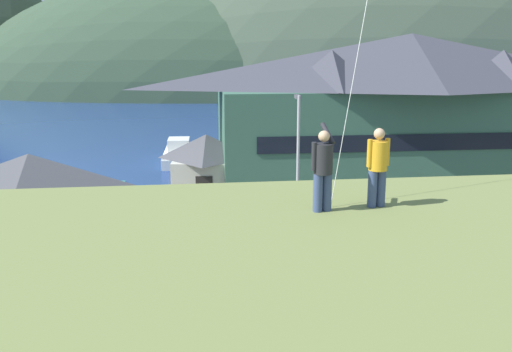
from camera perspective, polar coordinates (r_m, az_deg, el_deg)
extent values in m
plane|color=#66604C|center=(21.49, 0.91, -15.01)|extent=(600.00, 600.00, 0.00)
cube|color=slate|center=(25.96, -0.66, -9.78)|extent=(40.00, 20.00, 0.10)
cube|color=navy|center=(79.48, -5.19, 5.60)|extent=(360.00, 84.00, 0.03)
ellipsoid|color=#334733|center=(135.30, -0.75, 8.66)|extent=(127.29, 65.22, 55.20)
ellipsoid|color=#42513D|center=(142.90, 17.20, 8.32)|extent=(147.85, 73.70, 82.91)
cube|color=#38604C|center=(42.66, 14.87, 3.76)|extent=(26.97, 8.71, 7.18)
cube|color=black|center=(38.76, 17.13, 3.26)|extent=(22.83, 0.38, 1.10)
pyramid|color=#3D3D47|center=(42.18, 15.30, 11.11)|extent=(28.59, 9.57, 3.76)
pyramid|color=#3D3D47|center=(38.96, 7.62, 10.53)|extent=(4.66, 4.66, 2.63)
pyramid|color=#3D3D47|center=(43.48, 23.52, 9.83)|extent=(4.66, 4.66, 2.63)
cube|color=#338475|center=(26.11, -21.27, -6.16)|extent=(7.31, 5.49, 3.86)
pyramid|color=#47474C|center=(25.36, -21.80, -0.01)|extent=(7.89, 6.03, 1.89)
cube|color=black|center=(23.83, -22.63, -9.59)|extent=(1.10, 0.07, 2.70)
cube|color=beige|center=(39.25, -4.97, -0.01)|extent=(4.84, 5.05, 2.63)
pyramid|color=#47474C|center=(38.83, -5.03, 3.03)|extent=(5.24, 5.54, 1.60)
cube|color=black|center=(37.09, -5.23, -1.41)|extent=(1.10, 0.19, 1.84)
cube|color=#70604C|center=(51.23, -3.57, 1.96)|extent=(3.20, 11.96, 0.70)
cube|color=silver|center=(51.17, -7.69, 1.97)|extent=(2.97, 8.34, 0.90)
cube|color=white|center=(51.07, -7.71, 2.55)|extent=(2.88, 8.09, 0.16)
cube|color=silver|center=(50.35, -7.77, 3.13)|extent=(1.94, 2.54, 1.10)
cube|color=#9EA3A8|center=(27.65, 3.14, -6.64)|extent=(4.22, 1.85, 0.80)
cube|color=gray|center=(27.43, 3.47, -5.15)|extent=(2.12, 1.63, 0.70)
cube|color=black|center=(27.44, 3.47, -5.22)|extent=(2.16, 1.66, 0.32)
cylinder|color=black|center=(28.42, 0.05, -6.92)|extent=(0.64, 0.23, 0.64)
cylinder|color=black|center=(26.72, 0.60, -8.25)|extent=(0.64, 0.23, 0.64)
cylinder|color=black|center=(28.90, 5.46, -6.64)|extent=(0.64, 0.23, 0.64)
cylinder|color=black|center=(27.23, 6.35, -7.91)|extent=(0.64, 0.23, 0.64)
cube|color=#B28923|center=(22.16, -0.76, -11.75)|extent=(4.34, 2.17, 0.80)
cube|color=olive|center=(21.86, -1.16, -9.96)|extent=(2.23, 1.78, 0.70)
cube|color=black|center=(21.87, -1.16, -10.05)|extent=(2.28, 1.82, 0.32)
cylinder|color=black|center=(21.58, 3.04, -13.66)|extent=(0.66, 0.28, 0.64)
cylinder|color=black|center=(23.23, 2.63, -11.64)|extent=(0.66, 0.28, 0.64)
cylinder|color=black|center=(21.52, -4.44, -13.75)|extent=(0.66, 0.28, 0.64)
cylinder|color=black|center=(23.18, -4.25, -11.72)|extent=(0.66, 0.28, 0.64)
cylinder|color=black|center=(24.97, 23.53, -10.95)|extent=(0.65, 0.27, 0.64)
cube|color=silver|center=(22.66, 11.45, -11.44)|extent=(4.28, 1.99, 0.80)
cube|color=beige|center=(22.32, 11.16, -9.71)|extent=(2.17, 1.70, 0.70)
cube|color=black|center=(22.34, 11.16, -9.80)|extent=(2.22, 1.73, 0.32)
cylinder|color=black|center=(22.44, 15.49, -13.04)|extent=(0.65, 0.25, 0.64)
cylinder|color=black|center=(24.01, 14.00, -11.18)|extent=(0.65, 0.25, 0.64)
cylinder|color=black|center=(21.70, 8.50, -13.63)|extent=(0.65, 0.25, 0.64)
cylinder|color=black|center=(23.32, 7.49, -11.64)|extent=(0.65, 0.25, 0.64)
cube|color=#9EA3A8|center=(28.33, 14.34, -6.55)|extent=(4.29, 2.03, 0.80)
cube|color=gray|center=(28.05, 14.14, -5.12)|extent=(2.19, 1.71, 0.70)
cube|color=black|center=(28.06, 14.13, -5.19)|extent=(2.23, 1.75, 0.32)
cylinder|color=black|center=(28.11, 17.55, -7.78)|extent=(0.65, 0.26, 0.64)
cylinder|color=black|center=(29.72, 16.27, -6.56)|extent=(0.65, 0.26, 0.64)
cylinder|color=black|center=(27.25, 12.14, -8.12)|extent=(0.65, 0.26, 0.64)
cylinder|color=black|center=(28.90, 11.14, -6.83)|extent=(0.65, 0.26, 0.64)
cylinder|color=#ADADB2|center=(30.54, 4.23, 1.10)|extent=(0.16, 0.16, 7.46)
cube|color=#4C4C51|center=(30.35, 4.22, 7.95)|extent=(0.24, 0.70, 0.20)
cylinder|color=#384770|center=(12.10, 6.24, -1.71)|extent=(0.20, 0.20, 0.82)
cylinder|color=#384770|center=(12.20, 7.16, -1.61)|extent=(0.20, 0.20, 0.82)
cylinder|color=#232328|center=(11.99, 6.79, 1.72)|extent=(0.40, 0.40, 0.64)
sphere|color=tan|center=(11.91, 6.85, 3.99)|extent=(0.24, 0.24, 0.24)
cylinder|color=#232328|center=(12.14, 7.22, 4.25)|extent=(0.24, 0.56, 0.43)
cylinder|color=#232328|center=(11.88, 5.86, 1.98)|extent=(0.11, 0.11, 0.60)
cylinder|color=#384770|center=(12.63, 11.62, -1.28)|extent=(0.20, 0.20, 0.82)
cylinder|color=#384770|center=(12.74, 12.46, -1.19)|extent=(0.20, 0.20, 0.82)
cylinder|color=gold|center=(12.53, 12.20, 2.00)|extent=(0.40, 0.40, 0.64)
sphere|color=tan|center=(12.45, 12.30, 4.17)|extent=(0.24, 0.24, 0.24)
cylinder|color=gold|center=(12.40, 11.35, 2.26)|extent=(0.11, 0.11, 0.60)
cylinder|color=gold|center=(12.64, 13.05, 2.38)|extent=(0.11, 0.11, 0.60)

